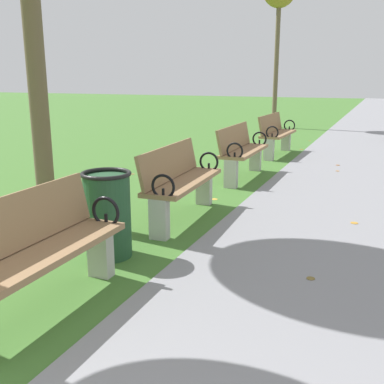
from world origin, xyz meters
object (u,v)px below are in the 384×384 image
object	(u,v)px
park_bench_4	(242,150)
park_bench_2	(34,252)
trash_bin	(108,214)
park_bench_5	(276,133)
park_bench_3	(180,180)

from	to	relation	value
park_bench_4	park_bench_2	bearing A→B (deg)	-90.00
trash_bin	park_bench_4	bearing A→B (deg)	87.83
park_bench_2	park_bench_5	xyz separation A→B (m)	(0.00, 7.66, 0.00)
park_bench_4	park_bench_5	size ratio (longest dim) A/B	0.99
park_bench_2	park_bench_4	distance (m)	5.05
park_bench_3	park_bench_4	xyz separation A→B (m)	(-0.00, 2.53, 0.00)
park_bench_2	park_bench_3	bearing A→B (deg)	90.00
park_bench_2	park_bench_4	bearing A→B (deg)	90.00
park_bench_5	trash_bin	bearing A→B (deg)	-91.30
park_bench_2	park_bench_5	size ratio (longest dim) A/B	0.99
park_bench_4	park_bench_5	distance (m)	2.61
park_bench_4	park_bench_5	bearing A→B (deg)	90.00
park_bench_4	trash_bin	world-z (taller)	park_bench_4
park_bench_2	park_bench_3	distance (m)	2.52
trash_bin	park_bench_2	bearing A→B (deg)	-82.79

